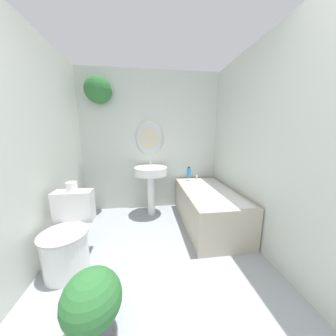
{
  "coord_description": "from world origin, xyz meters",
  "views": [
    {
      "loc": [
        -0.11,
        -0.17,
        1.35
      ],
      "look_at": [
        0.15,
        1.77,
        0.96
      ],
      "focal_mm": 18.0,
      "sensor_mm": 36.0,
      "label": 1
    }
  ],
  "objects": [
    {
      "name": "wall_right",
      "position": [
        1.22,
        1.43,
        1.2
      ],
      "size": [
        0.06,
        2.98,
        2.4
      ],
      "color": "silver",
      "rests_on": "ground_plane"
    },
    {
      "name": "shampoo_bottle",
      "position": [
        0.64,
        2.66,
        0.7
      ],
      "size": [
        0.08,
        0.08,
        0.17
      ],
      "color": "#2D84C6",
      "rests_on": "bathtub"
    },
    {
      "name": "wall_back",
      "position": [
        -0.13,
        2.86,
        1.34
      ],
      "size": [
        2.49,
        0.41,
        2.4
      ],
      "color": "silver",
      "rests_on": "ground_plane"
    },
    {
      "name": "potted_plant",
      "position": [
        -0.47,
        0.77,
        0.29
      ],
      "size": [
        0.37,
        0.37,
        0.51
      ],
      "color": "#47474C",
      "rests_on": "ground_plane"
    },
    {
      "name": "wall_left",
      "position": [
        -1.22,
        1.43,
        1.2
      ],
      "size": [
        0.06,
        2.98,
        2.4
      ],
      "color": "silver",
      "rests_on": "ground_plane"
    },
    {
      "name": "toilet",
      "position": [
        -0.91,
        1.48,
        0.3
      ],
      "size": [
        0.44,
        0.59,
        0.75
      ],
      "color": "white",
      "rests_on": "ground_plane"
    },
    {
      "name": "toilet_paper_roll",
      "position": [
        -0.91,
        1.69,
        0.8
      ],
      "size": [
        0.11,
        0.11,
        0.1
      ],
      "color": "white",
      "rests_on": "toilet"
    },
    {
      "name": "pedestal_sink",
      "position": [
        -0.03,
        2.55,
        0.67
      ],
      "size": [
        0.54,
        0.54,
        0.92
      ],
      "color": "white",
      "rests_on": "ground_plane"
    },
    {
      "name": "bathtub",
      "position": [
        0.8,
        2.1,
        0.28
      ],
      "size": [
        0.73,
        1.41,
        0.62
      ],
      "color": "#B2A893",
      "rests_on": "ground_plane"
    }
  ]
}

